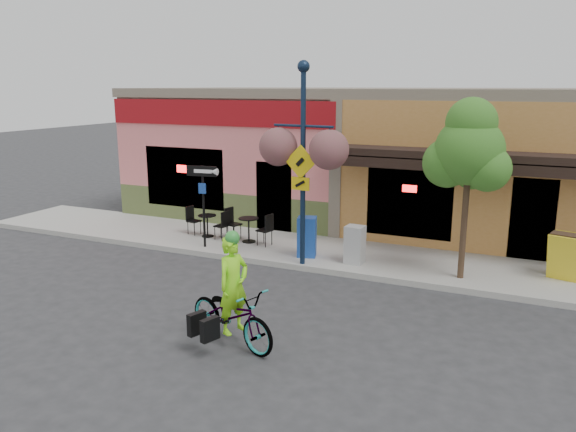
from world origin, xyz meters
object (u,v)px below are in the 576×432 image
at_px(lamp_post, 303,166).
at_px(street_tree, 467,189).
at_px(cyclist_rider, 234,298).
at_px(newspaper_box_blue, 307,237).
at_px(building, 402,154).
at_px(one_way_sign, 204,207).
at_px(bicycle, 232,315).
at_px(newspaper_box_grey, 355,245).

distance_m(lamp_post, street_tree, 3.89).
bearing_deg(cyclist_rider, newspaper_box_blue, 26.37).
relative_size(lamp_post, street_tree, 1.19).
xyz_separation_m(building, one_way_sign, (-3.99, -6.55, -0.95)).
bearing_deg(cyclist_rider, street_tree, -14.62).
bearing_deg(newspaper_box_blue, bicycle, -98.44).
xyz_separation_m(lamp_post, newspaper_box_grey, (1.20, 0.58, -2.03)).
bearing_deg(lamp_post, newspaper_box_grey, 30.71).
relative_size(one_way_sign, newspaper_box_grey, 2.36).
distance_m(one_way_sign, street_tree, 7.02).
bearing_deg(newspaper_box_blue, one_way_sign, 171.20).
height_order(newspaper_box_blue, street_tree, street_tree).
distance_m(building, bicycle, 11.43).
distance_m(cyclist_rider, lamp_post, 4.82).
height_order(building, street_tree, building).
bearing_deg(newspaper_box_grey, cyclist_rider, -93.60).
height_order(bicycle, newspaper_box_blue, newspaper_box_blue).
distance_m(cyclist_rider, street_tree, 6.15).
height_order(bicycle, one_way_sign, one_way_sign).
distance_m(cyclist_rider, newspaper_box_blue, 5.13).
xyz_separation_m(building, lamp_post, (-0.88, -6.85, 0.42)).
relative_size(one_way_sign, newspaper_box_blue, 2.16).
height_order(lamp_post, street_tree, lamp_post).
bearing_deg(bicycle, building, 16.84).
bearing_deg(one_way_sign, bicycle, -61.88).
relative_size(newspaper_box_blue, street_tree, 0.25).
distance_m(one_way_sign, newspaper_box_blue, 3.05).
relative_size(lamp_post, newspaper_box_grey, 5.16).
xyz_separation_m(cyclist_rider, newspaper_box_grey, (0.67, 5.03, -0.25)).
height_order(building, bicycle, building).
bearing_deg(newspaper_box_blue, newspaper_box_grey, -17.80).
bearing_deg(bicycle, newspaper_box_grey, 10.69).
height_order(building, newspaper_box_blue, building).
bearing_deg(cyclist_rider, bicycle, 108.86).
height_order(bicycle, lamp_post, lamp_post).
xyz_separation_m(building, cyclist_rider, (-0.35, -11.30, -1.36)).
bearing_deg(bicycle, lamp_post, 25.00).
xyz_separation_m(one_way_sign, newspaper_box_grey, (4.31, 0.29, -0.66)).
distance_m(one_way_sign, newspaper_box_grey, 4.37).
bearing_deg(one_way_sign, newspaper_box_blue, -2.41).
xyz_separation_m(cyclist_rider, street_tree, (3.31, 5.00, 1.39)).
xyz_separation_m(newspaper_box_blue, newspaper_box_grey, (1.34, -0.06, -0.04)).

